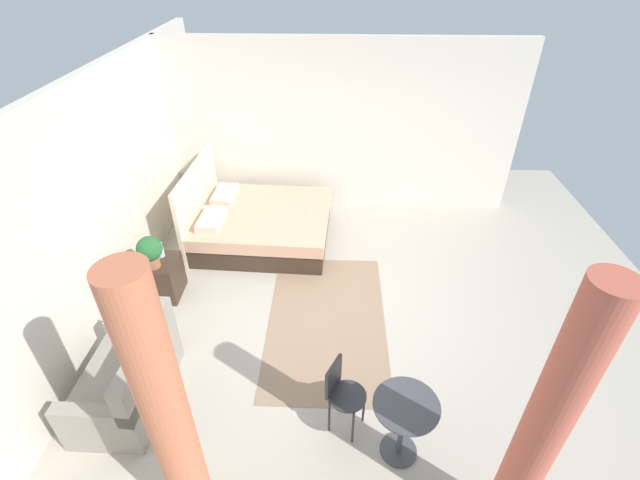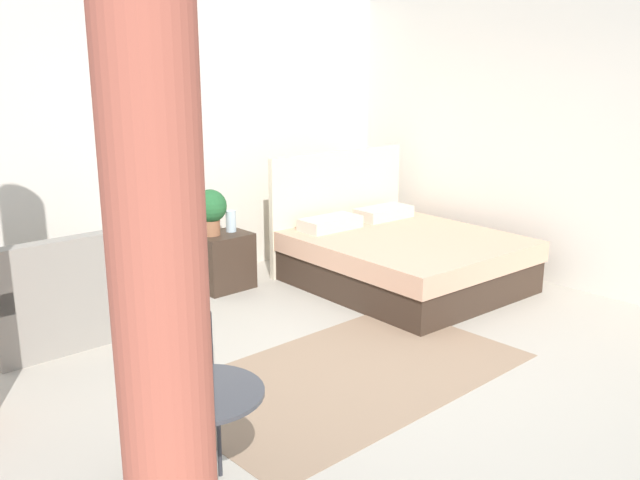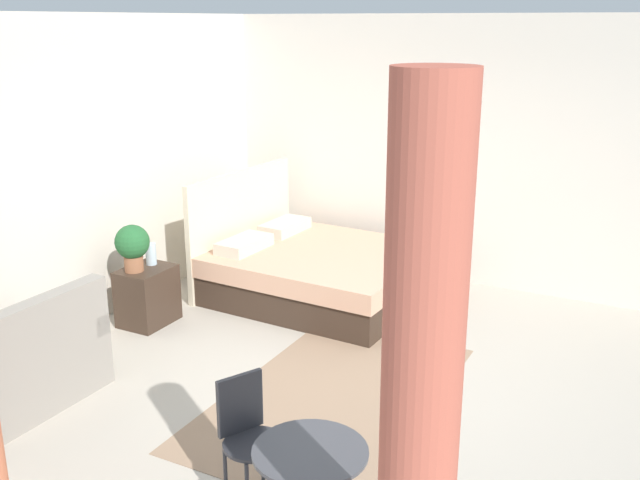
{
  "view_description": "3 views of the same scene",
  "coord_description": "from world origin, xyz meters",
  "px_view_note": "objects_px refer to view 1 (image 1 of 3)",
  "views": [
    {
      "loc": [
        -4.26,
        0.1,
        4.06
      ],
      "look_at": [
        0.05,
        0.26,
        1.06
      ],
      "focal_mm": 24.78,
      "sensor_mm": 36.0,
      "label": 1
    },
    {
      "loc": [
        -3.45,
        -3.01,
        2.18
      ],
      "look_at": [
        0.1,
        0.84,
        0.8
      ],
      "focal_mm": 38.78,
      "sensor_mm": 36.0,
      "label": 2
    },
    {
      "loc": [
        -4.67,
        -2.05,
        2.77
      ],
      "look_at": [
        0.66,
        0.74,
        0.93
      ],
      "focal_mm": 40.51,
      "sensor_mm": 36.0,
      "label": 3
    }
  ],
  "objects_px": {
    "nightstand": "(164,278)",
    "vase": "(160,250)",
    "bed": "(259,223)",
    "couch": "(129,379)",
    "potted_plant": "(150,250)",
    "balcony_table": "(404,420)",
    "cafe_chair_near_window": "(341,390)"
  },
  "relations": [
    {
      "from": "potted_plant",
      "to": "cafe_chair_near_window",
      "type": "height_order",
      "value": "potted_plant"
    },
    {
      "from": "nightstand",
      "to": "cafe_chair_near_window",
      "type": "relative_size",
      "value": 0.65
    },
    {
      "from": "nightstand",
      "to": "potted_plant",
      "type": "distance_m",
      "value": 0.54
    },
    {
      "from": "bed",
      "to": "nightstand",
      "type": "height_order",
      "value": "bed"
    },
    {
      "from": "bed",
      "to": "potted_plant",
      "type": "height_order",
      "value": "bed"
    },
    {
      "from": "couch",
      "to": "potted_plant",
      "type": "bearing_deg",
      "value": 8.23
    },
    {
      "from": "bed",
      "to": "cafe_chair_near_window",
      "type": "relative_size",
      "value": 2.54
    },
    {
      "from": "bed",
      "to": "nightstand",
      "type": "xyz_separation_m",
      "value": [
        -1.36,
        1.07,
        -0.01
      ]
    },
    {
      "from": "potted_plant",
      "to": "cafe_chair_near_window",
      "type": "xyz_separation_m",
      "value": [
        -1.76,
        -2.39,
        -0.28
      ]
    },
    {
      "from": "bed",
      "to": "vase",
      "type": "bearing_deg",
      "value": 138.64
    },
    {
      "from": "nightstand",
      "to": "potted_plant",
      "type": "xyz_separation_m",
      "value": [
        -0.1,
        0.04,
        0.53
      ]
    },
    {
      "from": "nightstand",
      "to": "balcony_table",
      "type": "height_order",
      "value": "balcony_table"
    },
    {
      "from": "balcony_table",
      "to": "bed",
      "type": "bearing_deg",
      "value": 27.69
    },
    {
      "from": "potted_plant",
      "to": "bed",
      "type": "bearing_deg",
      "value": -37.24
    },
    {
      "from": "nightstand",
      "to": "cafe_chair_near_window",
      "type": "distance_m",
      "value": 3.01
    },
    {
      "from": "bed",
      "to": "couch",
      "type": "xyz_separation_m",
      "value": [
        -3.01,
        0.89,
        0.01
      ]
    },
    {
      "from": "bed",
      "to": "couch",
      "type": "height_order",
      "value": "bed"
    },
    {
      "from": "vase",
      "to": "balcony_table",
      "type": "xyz_separation_m",
      "value": [
        -2.26,
        -2.93,
        -0.15
      ]
    },
    {
      "from": "nightstand",
      "to": "cafe_chair_near_window",
      "type": "bearing_deg",
      "value": -128.36
    },
    {
      "from": "couch",
      "to": "nightstand",
      "type": "relative_size",
      "value": 2.29
    },
    {
      "from": "couch",
      "to": "balcony_table",
      "type": "distance_m",
      "value": 2.78
    },
    {
      "from": "nightstand",
      "to": "vase",
      "type": "bearing_deg",
      "value": 12.22
    },
    {
      "from": "bed",
      "to": "balcony_table",
      "type": "height_order",
      "value": "bed"
    },
    {
      "from": "nightstand",
      "to": "vase",
      "type": "height_order",
      "value": "vase"
    },
    {
      "from": "potted_plant",
      "to": "balcony_table",
      "type": "relative_size",
      "value": 0.6
    },
    {
      "from": "vase",
      "to": "cafe_chair_near_window",
      "type": "relative_size",
      "value": 0.25
    },
    {
      "from": "balcony_table",
      "to": "cafe_chair_near_window",
      "type": "bearing_deg",
      "value": 63.25
    },
    {
      "from": "vase",
      "to": "cafe_chair_near_window",
      "type": "bearing_deg",
      "value": -129.8
    },
    {
      "from": "nightstand",
      "to": "vase",
      "type": "xyz_separation_m",
      "value": [
        0.12,
        0.03,
        0.38
      ]
    },
    {
      "from": "nightstand",
      "to": "vase",
      "type": "relative_size",
      "value": 2.66
    },
    {
      "from": "bed",
      "to": "cafe_chair_near_window",
      "type": "xyz_separation_m",
      "value": [
        -3.22,
        -1.28,
        0.23
      ]
    },
    {
      "from": "vase",
      "to": "potted_plant",
      "type": "bearing_deg",
      "value": 175.37
    }
  ]
}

